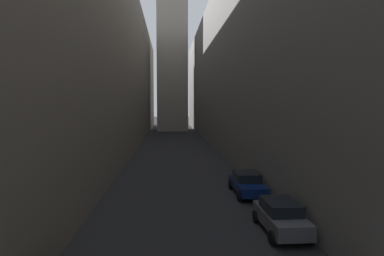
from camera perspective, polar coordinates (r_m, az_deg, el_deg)
The scene contains 6 objects.
ground_plane at distance 45.22m, azimuth -2.92°, elevation -3.78°, with size 264.00×264.00×0.00m, color #232326.
building_block_left at distance 48.58m, azimuth -18.66°, elevation 10.16°, with size 14.77×108.00×23.01m, color #756B5B.
building_block_right at distance 48.78m, azimuth 11.10°, elevation 10.18°, with size 12.45×108.00×22.85m, color slate.
clock_tower at distance 82.32m, azimuth -3.58°, elevation 19.74°, with size 8.04×8.04×54.74m.
parked_car_right_third at distance 16.62m, azimuth 15.52°, elevation -14.82°, with size 1.92×4.00×1.55m.
parked_car_right_far at distance 22.79m, azimuth 9.76°, elevation -9.61°, with size 1.95×4.53×1.52m.
Camera 1 is at (-1.01, 3.21, 6.14)m, focal length 30.01 mm.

